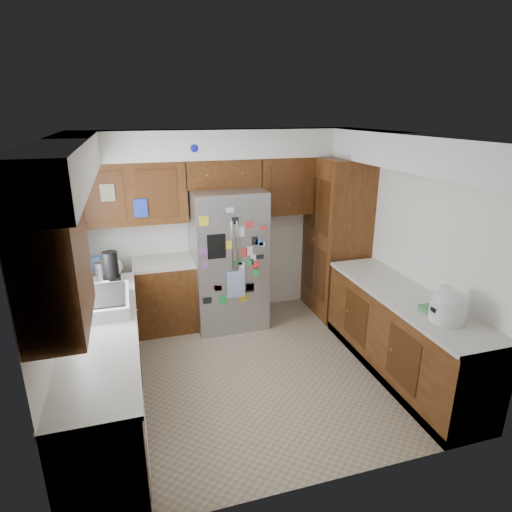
# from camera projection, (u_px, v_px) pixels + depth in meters

# --- Properties ---
(floor) EXTENTS (3.60, 3.60, 0.00)m
(floor) POSITION_uv_depth(u_px,v_px,m) (254.00, 370.00, 4.72)
(floor) COLOR tan
(floor) RESTS_ON ground
(room_shell) EXTENTS (3.64, 3.24, 2.52)m
(room_shell) POSITION_uv_depth(u_px,v_px,m) (235.00, 201.00, 4.44)
(room_shell) COLOR white
(room_shell) RESTS_ON ground
(left_counter_run) EXTENTS (1.36, 3.20, 0.92)m
(left_counter_run) POSITION_uv_depth(u_px,v_px,m) (122.00, 354.00, 4.24)
(left_counter_run) COLOR #411E0C
(left_counter_run) RESTS_ON ground
(right_counter_run) EXTENTS (0.63, 2.25, 0.92)m
(right_counter_run) POSITION_uv_depth(u_px,v_px,m) (401.00, 337.00, 4.56)
(right_counter_run) COLOR #411E0C
(right_counter_run) RESTS_ON ground
(pantry) EXTENTS (0.60, 0.90, 2.15)m
(pantry) POSITION_uv_depth(u_px,v_px,m) (336.00, 238.00, 5.82)
(pantry) COLOR #411E0C
(pantry) RESTS_ON ground
(fridge) EXTENTS (0.90, 0.79, 1.80)m
(fridge) POSITION_uv_depth(u_px,v_px,m) (228.00, 259.00, 5.52)
(fridge) COLOR gray
(fridge) RESTS_ON ground
(bridge_cabinet) EXTENTS (0.96, 0.34, 0.35)m
(bridge_cabinet) POSITION_uv_depth(u_px,v_px,m) (222.00, 173.00, 5.38)
(bridge_cabinet) COLOR #411E0C
(bridge_cabinet) RESTS_ON fridge
(fridge_top_items) EXTENTS (0.92, 0.38, 0.30)m
(fridge_top_items) POSITION_uv_depth(u_px,v_px,m) (219.00, 148.00, 5.24)
(fridge_top_items) COLOR #151BB6
(fridge_top_items) RESTS_ON bridge_cabinet
(sink_assembly) EXTENTS (0.52, 0.70, 0.37)m
(sink_assembly) POSITION_uv_depth(u_px,v_px,m) (101.00, 301.00, 4.09)
(sink_assembly) COLOR white
(sink_assembly) RESTS_ON left_counter_run
(left_counter_clutter) EXTENTS (0.39, 0.82, 0.38)m
(left_counter_clutter) POSITION_uv_depth(u_px,v_px,m) (108.00, 268.00, 4.77)
(left_counter_clutter) COLOR black
(left_counter_clutter) RESTS_ON left_counter_run
(rice_cooker) EXTENTS (0.33, 0.32, 0.29)m
(rice_cooker) POSITION_uv_depth(u_px,v_px,m) (449.00, 305.00, 3.81)
(rice_cooker) COLOR silver
(rice_cooker) RESTS_ON right_counter_run
(paper_towel) EXTENTS (0.12, 0.12, 0.28)m
(paper_towel) POSITION_uv_depth(u_px,v_px,m) (444.00, 301.00, 3.93)
(paper_towel) COLOR white
(paper_towel) RESTS_ON right_counter_run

